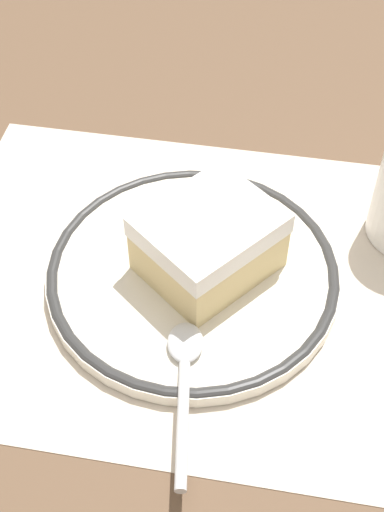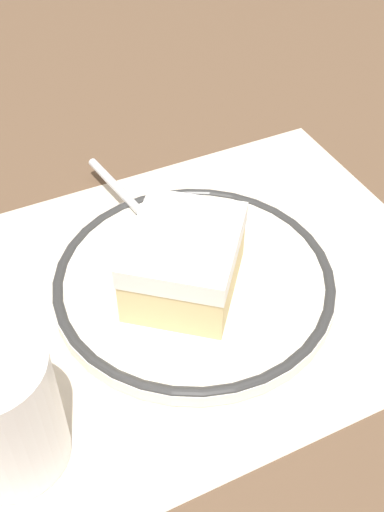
{
  "view_description": "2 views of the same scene",
  "coord_description": "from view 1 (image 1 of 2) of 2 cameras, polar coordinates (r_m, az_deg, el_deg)",
  "views": [
    {
      "loc": [
        -0.02,
        0.35,
        0.44
      ],
      "look_at": [
        0.04,
        0.0,
        0.03
      ],
      "focal_mm": 51.08,
      "sensor_mm": 36.0,
      "label": 1
    },
    {
      "loc": [
        -0.12,
        -0.31,
        0.38
      ],
      "look_at": [
        0.04,
        0.0,
        0.03
      ],
      "focal_mm": 44.67,
      "sensor_mm": 36.0,
      "label": 2
    }
  ],
  "objects": [
    {
      "name": "cake_slice",
      "position": [
        0.54,
        1.32,
        1.1
      ],
      "size": [
        0.12,
        0.12,
        0.05
      ],
      "color": "beige",
      "rests_on": "plate"
    },
    {
      "name": "plate",
      "position": [
        0.56,
        -0.0,
        -1.62
      ],
      "size": [
        0.22,
        0.22,
        0.01
      ],
      "color": "silver",
      "rests_on": "placemat"
    },
    {
      "name": "placemat",
      "position": [
        0.56,
        3.84,
        -2.35
      ],
      "size": [
        0.48,
        0.32,
        0.0
      ],
      "primitive_type": "cube",
      "color": "beige",
      "rests_on": "ground_plane"
    },
    {
      "name": "ground_plane",
      "position": [
        0.56,
        3.83,
        -2.4
      ],
      "size": [
        2.4,
        2.4,
        0.0
      ],
      "primitive_type": "plane",
      "color": "brown"
    },
    {
      "name": "spoon",
      "position": [
        0.5,
        -0.61,
        -9.3
      ],
      "size": [
        0.03,
        0.13,
        0.01
      ],
      "color": "silver",
      "rests_on": "plate"
    }
  ]
}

